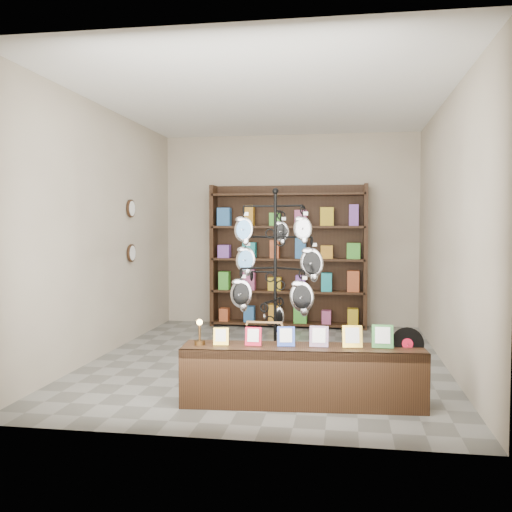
{
  "coord_description": "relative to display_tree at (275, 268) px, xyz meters",
  "views": [
    {
      "loc": [
        0.9,
        -6.51,
        1.56
      ],
      "look_at": [
        0.02,
        -1.0,
        1.27
      ],
      "focal_mm": 40.0,
      "sensor_mm": 36.0,
      "label": 1
    }
  ],
  "objects": [
    {
      "name": "front_shelf",
      "position": [
        0.35,
        -0.91,
        -0.87
      ],
      "size": [
        2.12,
        0.58,
        0.74
      ],
      "rotation": [
        0.0,
        0.0,
        0.07
      ],
      "color": "black",
      "rests_on": "ground"
    },
    {
      "name": "ground",
      "position": [
        -0.17,
        0.69,
        -1.13
      ],
      "size": [
        5.0,
        5.0,
        0.0
      ],
      "primitive_type": "plane",
      "color": "slate",
      "rests_on": "ground"
    },
    {
      "name": "room_envelope",
      "position": [
        -0.17,
        0.69,
        0.72
      ],
      "size": [
        5.0,
        5.0,
        5.0
      ],
      "color": "#B6A992",
      "rests_on": "ground"
    },
    {
      "name": "back_shelving",
      "position": [
        -0.17,
        2.98,
        -0.1
      ],
      "size": [
        2.42,
        0.36,
        2.2
      ],
      "color": "black",
      "rests_on": "ground"
    },
    {
      "name": "display_tree",
      "position": [
        0.0,
        0.0,
        0.0
      ],
      "size": [
        1.0,
        0.9,
        1.95
      ],
      "rotation": [
        0.0,
        0.0,
        -0.11
      ],
      "color": "black",
      "rests_on": "ground"
    },
    {
      "name": "wall_clocks",
      "position": [
        -2.14,
        1.49,
        0.37
      ],
      "size": [
        0.03,
        0.24,
        0.84
      ],
      "color": "black",
      "rests_on": "ground"
    }
  ]
}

